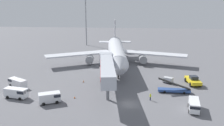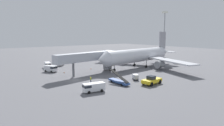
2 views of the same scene
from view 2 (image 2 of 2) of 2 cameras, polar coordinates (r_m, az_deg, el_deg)
name	(u,v)px [view 2 (image 2 of 2)]	position (r m, az deg, el deg)	size (l,w,h in m)	color
ground_plane	(75,80)	(57.53, -10.64, -4.95)	(300.00, 300.00, 0.00)	slate
airplane_at_gate	(140,55)	(78.86, 7.97, 2.19)	(47.50, 42.58, 14.07)	silver
jet_bridge	(90,57)	(65.20, -6.50, 1.62)	(6.48, 23.20, 7.24)	#B2B7C1
pushback_tug	(152,80)	(53.00, 11.40, -4.92)	(3.42, 6.21, 2.32)	yellow
belt_loader_truck	(119,81)	(52.76, 1.96, -5.15)	(7.54, 2.05, 3.45)	#2D4C8E
service_van_outer_right	(51,68)	(71.79, -17.26, -1.49)	(4.88, 3.78, 2.21)	silver
service_van_rear_left	(61,63)	(85.59, -14.51, 0.14)	(5.66, 4.35, 2.08)	white
service_van_mid_center	(93,87)	(45.42, -5.46, -6.92)	(2.71, 5.24, 2.07)	white
service_van_mid_left	(48,65)	(80.06, -18.11, -0.51)	(5.44, 2.82, 2.25)	white
baggage_cart_near_left	(135,77)	(57.45, 6.80, -3.99)	(2.75, 2.42, 1.58)	#38383D
ground_crew_worker_foreground	(91,79)	(54.47, -6.17, -4.67)	(0.33, 0.33, 1.64)	#1E2333
safety_cone_alpha	(91,69)	(74.09, -6.09, -1.63)	(0.35, 0.35, 0.54)	black
safety_cone_bravo	(64,72)	(68.88, -13.69, -2.62)	(0.31, 0.31, 0.48)	black
apron_light_mast	(165,25)	(118.39, 14.95, 10.45)	(2.40, 2.40, 25.72)	#93969B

